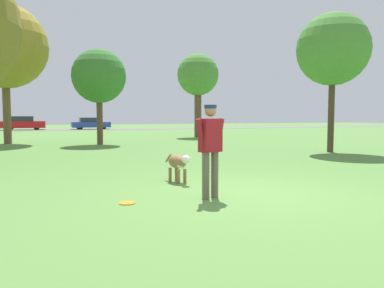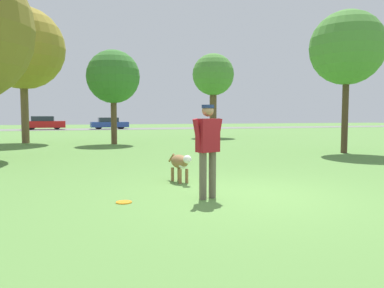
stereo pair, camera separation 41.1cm
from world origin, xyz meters
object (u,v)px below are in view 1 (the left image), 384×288
at_px(tree_near_right, 333,50).
at_px(parked_car_red, 23,123).
at_px(tree_mid_center, 99,77).
at_px(dog, 178,163).
at_px(parked_car_blue, 91,123).
at_px(frisbee, 127,203).
at_px(tree_far_right, 198,76).
at_px(person, 210,144).
at_px(tree_far_left, 4,46).

xyz_separation_m(tree_near_right, parked_car_red, (-13.13, 30.64, -3.36)).
bearing_deg(tree_mid_center, parked_car_red, 102.20).
xyz_separation_m(dog, tree_near_right, (7.91, 4.35, 3.62)).
relative_size(tree_mid_center, parked_car_blue, 1.17).
relative_size(frisbee, tree_near_right, 0.05).
bearing_deg(tree_far_right, tree_mid_center, -147.80).
bearing_deg(dog, tree_mid_center, 167.64).
height_order(tree_mid_center, tree_near_right, tree_near_right).
bearing_deg(frisbee, tree_far_right, 64.94).
xyz_separation_m(person, parked_car_blue, (1.54, 36.30, -0.33)).
bearing_deg(tree_far_right, tree_near_right, -85.54).
bearing_deg(parked_car_blue, tree_far_left, -109.18).
relative_size(person, parked_car_red, 0.39).
distance_m(tree_far_right, parked_car_blue, 19.34).
height_order(parked_car_red, parked_car_blue, parked_car_red).
bearing_deg(person, tree_far_right, 49.53).
relative_size(tree_far_right, parked_car_blue, 1.38).
bearing_deg(dog, tree_near_right, 105.41).
height_order(person, dog, person).
bearing_deg(dog, parked_car_red, 175.08).
relative_size(tree_far_left, parked_car_blue, 1.74).
xyz_separation_m(frisbee, tree_mid_center, (1.21, 13.44, 3.43)).
distance_m(tree_far_right, parked_car_red, 22.52).
relative_size(person, dog, 1.77).
relative_size(dog, tree_mid_center, 0.19).
distance_m(tree_mid_center, tree_far_left, 5.19).
bearing_deg(tree_near_right, parked_car_blue, 101.86).
relative_size(tree_near_right, parked_car_blue, 1.33).
distance_m(dog, parked_car_red, 35.38).
bearing_deg(parked_car_blue, parked_car_red, 174.42).
distance_m(dog, frisbee, 2.17).
bearing_deg(tree_far_right, tree_far_left, -168.38).
bearing_deg(parked_car_red, parked_car_blue, -3.41).
relative_size(person, frisbee, 6.17).
xyz_separation_m(person, tree_mid_center, (-0.24, 13.56, 2.47)).
bearing_deg(person, tree_near_right, 18.02).
relative_size(tree_mid_center, tree_far_left, 0.67).
height_order(dog, tree_far_right, tree_far_right).
bearing_deg(tree_far_right, parked_car_red, 123.24).
distance_m(dog, tree_far_right, 18.21).
bearing_deg(tree_mid_center, dog, -88.96).
distance_m(tree_far_right, tree_far_left, 11.92).
bearing_deg(person, tree_mid_center, 71.56).
relative_size(tree_mid_center, tree_near_right, 0.88).
relative_size(dog, parked_car_red, 0.22).
bearing_deg(frisbee, parked_car_red, 95.92).
bearing_deg(tree_near_right, frisbee, -147.58).
bearing_deg(person, dog, 71.24).
bearing_deg(tree_far_left, tree_near_right, -37.44).
bearing_deg(tree_near_right, tree_far_right, 94.46).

